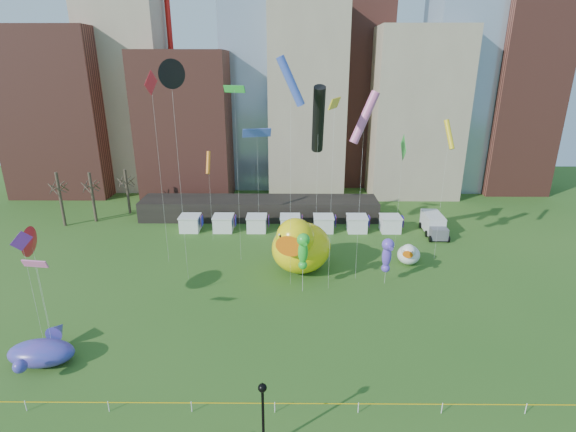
{
  "coord_description": "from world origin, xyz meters",
  "views": [
    {
      "loc": [
        1.13,
        -24.75,
        23.75
      ],
      "look_at": [
        0.89,
        8.64,
        12.0
      ],
      "focal_mm": 27.0,
      "sensor_mm": 36.0,
      "label": 1
    }
  ],
  "objects_px": {
    "seahorse_purple": "(387,253)",
    "whale_inflatable": "(42,351)",
    "seahorse_green": "(303,248)",
    "small_duck": "(409,254)",
    "box_truck": "(434,224)",
    "big_duck": "(300,245)",
    "lamppost": "(263,410)"
  },
  "relations": [
    {
      "from": "big_duck",
      "to": "small_duck",
      "type": "xyz_separation_m",
      "value": [
        13.62,
        2.11,
        -2.05
      ]
    },
    {
      "from": "seahorse_purple",
      "to": "whale_inflatable",
      "type": "distance_m",
      "value": 34.63
    },
    {
      "from": "seahorse_green",
      "to": "lamppost",
      "type": "distance_m",
      "value": 21.09
    },
    {
      "from": "seahorse_purple",
      "to": "lamppost",
      "type": "bearing_deg",
      "value": -125.21
    },
    {
      "from": "seahorse_purple",
      "to": "whale_inflatable",
      "type": "height_order",
      "value": "seahorse_purple"
    },
    {
      "from": "seahorse_green",
      "to": "small_duck",
      "type": "bearing_deg",
      "value": 20.07
    },
    {
      "from": "big_duck",
      "to": "lamppost",
      "type": "xyz_separation_m",
      "value": [
        -2.82,
        -25.8,
        -0.13
      ]
    },
    {
      "from": "whale_inflatable",
      "to": "box_truck",
      "type": "bearing_deg",
      "value": 34.88
    },
    {
      "from": "seahorse_green",
      "to": "lamppost",
      "type": "bearing_deg",
      "value": -106.23
    },
    {
      "from": "box_truck",
      "to": "seahorse_green",
      "type": "bearing_deg",
      "value": -136.59
    },
    {
      "from": "small_duck",
      "to": "seahorse_purple",
      "type": "xyz_separation_m",
      "value": [
        -3.95,
        -5.19,
        2.5
      ]
    },
    {
      "from": "small_duck",
      "to": "box_truck",
      "type": "height_order",
      "value": "small_duck"
    },
    {
      "from": "small_duck",
      "to": "whale_inflatable",
      "type": "relative_size",
      "value": 0.6
    },
    {
      "from": "seahorse_purple",
      "to": "box_truck",
      "type": "distance_m",
      "value": 18.8
    },
    {
      "from": "big_duck",
      "to": "seahorse_purple",
      "type": "bearing_deg",
      "value": -0.78
    },
    {
      "from": "lamppost",
      "to": "box_truck",
      "type": "relative_size",
      "value": 0.79
    },
    {
      "from": "small_duck",
      "to": "seahorse_green",
      "type": "bearing_deg",
      "value": -132.32
    },
    {
      "from": "lamppost",
      "to": "seahorse_green",
      "type": "bearing_deg",
      "value": 81.71
    },
    {
      "from": "big_duck",
      "to": "box_truck",
      "type": "xyz_separation_m",
      "value": [
        19.94,
        12.48,
        -1.94
      ]
    },
    {
      "from": "whale_inflatable",
      "to": "small_duck",
      "type": "bearing_deg",
      "value": 28.05
    },
    {
      "from": "seahorse_green",
      "to": "box_truck",
      "type": "height_order",
      "value": "seahorse_green"
    },
    {
      "from": "seahorse_green",
      "to": "whale_inflatable",
      "type": "relative_size",
      "value": 0.98
    },
    {
      "from": "big_duck",
      "to": "small_duck",
      "type": "relative_size",
      "value": 2.49
    },
    {
      "from": "seahorse_purple",
      "to": "big_duck",
      "type": "bearing_deg",
      "value": 155.92
    },
    {
      "from": "seahorse_purple",
      "to": "lamppost",
      "type": "xyz_separation_m",
      "value": [
        -12.49,
        -22.72,
        -0.58
      ]
    },
    {
      "from": "seahorse_purple",
      "to": "whale_inflatable",
      "type": "xyz_separation_m",
      "value": [
        -31.51,
        -14.08,
        -2.74
      ]
    },
    {
      "from": "big_duck",
      "to": "small_duck",
      "type": "distance_m",
      "value": 13.93
    },
    {
      "from": "small_duck",
      "to": "seahorse_green",
      "type": "distance_m",
      "value": 15.67
    },
    {
      "from": "small_duck",
      "to": "whale_inflatable",
      "type": "xyz_separation_m",
      "value": [
        -35.46,
        -19.28,
        -0.25
      ]
    },
    {
      "from": "small_duck",
      "to": "seahorse_purple",
      "type": "bearing_deg",
      "value": -107.56
    },
    {
      "from": "seahorse_purple",
      "to": "seahorse_green",
      "type": "bearing_deg",
      "value": -174.83
    },
    {
      "from": "small_duck",
      "to": "lamppost",
      "type": "relative_size",
      "value": 0.79
    }
  ]
}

